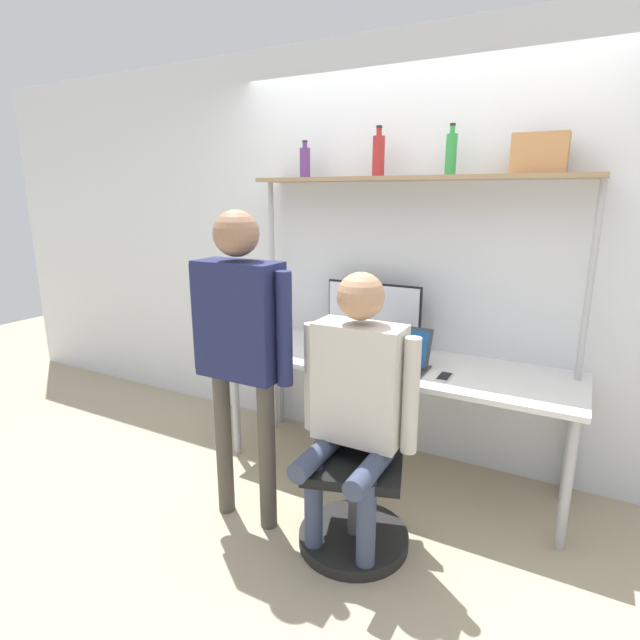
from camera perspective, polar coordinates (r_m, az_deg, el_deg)
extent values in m
plane|color=tan|center=(3.12, 5.51, -19.80)|extent=(12.00, 12.00, 0.00)
cube|color=silver|center=(3.29, 11.06, 7.16)|extent=(8.00, 0.06, 2.70)
cube|color=silver|center=(3.09, 8.44, -4.92)|extent=(2.14, 0.68, 0.03)
cylinder|color=#A5A5AA|center=(3.46, -9.60, -9.51)|extent=(0.05, 0.05, 0.72)
cylinder|color=#A5A5AA|center=(2.83, 26.39, -16.53)|extent=(0.05, 0.05, 0.72)
cylinder|color=#A5A5AA|center=(3.88, -4.53, -6.68)|extent=(0.05, 0.05, 0.72)
cylinder|color=#A5A5AA|center=(3.33, 26.84, -11.89)|extent=(0.05, 0.05, 0.72)
cube|color=#997A56|center=(3.09, 10.41, 15.64)|extent=(2.03, 0.29, 0.02)
cylinder|color=#B2B2B7|center=(3.63, -5.34, 1.10)|extent=(0.04, 0.04, 1.84)
cylinder|color=#B2B2B7|center=(3.05, 27.69, -3.05)|extent=(0.04, 0.04, 1.84)
cylinder|color=black|center=(3.35, 5.94, -2.94)|extent=(0.17, 0.17, 0.01)
cylinder|color=black|center=(3.33, 5.97, -1.95)|extent=(0.06, 0.06, 0.11)
cube|color=black|center=(3.29, 6.11, 1.48)|extent=(0.65, 0.01, 0.32)
cube|color=silver|center=(3.28, 6.06, 1.46)|extent=(0.63, 0.02, 0.30)
cube|color=#333338|center=(2.95, 9.01, -5.46)|extent=(0.32, 0.24, 0.01)
cube|color=black|center=(2.93, 8.90, -5.45)|extent=(0.27, 0.13, 0.00)
cube|color=#333338|center=(2.98, 9.57, -2.93)|extent=(0.32, 0.10, 0.22)
cube|color=#194C8C|center=(2.98, 9.54, -3.00)|extent=(0.28, 0.08, 0.20)
cube|color=silver|center=(2.87, 14.03, -6.32)|extent=(0.07, 0.15, 0.01)
cube|color=black|center=(2.86, 14.04, -6.22)|extent=(0.06, 0.13, 0.00)
cylinder|color=black|center=(2.79, 3.83, -23.54)|extent=(0.56, 0.56, 0.06)
cylinder|color=#4C4C51|center=(2.67, 3.92, -19.86)|extent=(0.06, 0.06, 0.37)
cube|color=black|center=(2.55, 4.00, -15.92)|extent=(0.58, 0.58, 0.05)
cube|color=black|center=(2.63, 4.67, -8.92)|extent=(0.41, 0.16, 0.45)
cylinder|color=#38425B|center=(2.60, -0.74, -21.03)|extent=(0.09, 0.09, 0.48)
cylinder|color=#38425B|center=(2.50, 5.28, -22.69)|extent=(0.09, 0.09, 0.48)
cylinder|color=#38425B|center=(2.46, -0.41, -15.22)|extent=(0.10, 0.38, 0.10)
cylinder|color=#38425B|center=(2.36, 5.75, -16.71)|extent=(0.10, 0.38, 0.10)
cube|color=beige|center=(2.40, 4.46, -7.19)|extent=(0.43, 0.20, 0.58)
cylinder|color=beige|center=(2.52, -0.95, -6.52)|extent=(0.08, 0.08, 0.55)
cylinder|color=beige|center=(2.32, 10.33, -8.55)|extent=(0.08, 0.08, 0.55)
sphere|color=tan|center=(2.28, 4.67, 2.73)|extent=(0.22, 0.22, 0.22)
cylinder|color=#4C473D|center=(2.86, -10.93, -13.60)|extent=(0.09, 0.09, 0.83)
cylinder|color=#4C473D|center=(2.71, -6.08, -15.11)|extent=(0.09, 0.09, 0.83)
cube|color=#1E234C|center=(2.52, -9.17, 0.01)|extent=(0.44, 0.20, 0.59)
cylinder|color=#1E234C|center=(2.69, -13.63, 0.35)|extent=(0.08, 0.08, 0.56)
cylinder|color=#1E234C|center=(2.38, -4.09, -1.09)|extent=(0.08, 0.08, 0.56)
sphere|color=#8C664C|center=(2.46, -9.57, 9.74)|extent=(0.23, 0.23, 0.23)
cylinder|color=#593372|center=(3.40, -1.72, 17.49)|extent=(0.07, 0.07, 0.19)
cylinder|color=#593372|center=(3.40, -1.74, 19.34)|extent=(0.03, 0.03, 0.03)
cylinder|color=black|center=(3.41, -1.74, 19.73)|extent=(0.03, 0.03, 0.01)
cylinder|color=maroon|center=(3.17, 6.70, 18.07)|extent=(0.07, 0.07, 0.23)
cylinder|color=maroon|center=(3.19, 6.77, 20.56)|extent=(0.03, 0.03, 0.04)
cylinder|color=black|center=(3.19, 6.79, 21.08)|extent=(0.04, 0.04, 0.01)
cylinder|color=#2D8C3F|center=(3.04, 14.74, 17.79)|extent=(0.06, 0.06, 0.22)
cylinder|color=#2D8C3F|center=(3.05, 14.91, 20.26)|extent=(0.03, 0.03, 0.04)
cylinder|color=black|center=(3.05, 14.94, 20.78)|extent=(0.03, 0.03, 0.01)
cube|color=#B27A47|center=(2.96, 23.82, 17.00)|extent=(0.27, 0.16, 0.20)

